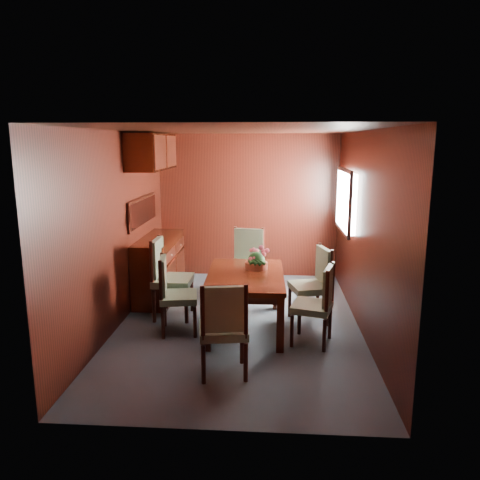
# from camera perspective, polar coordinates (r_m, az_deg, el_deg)

# --- Properties ---
(ground) EXTENTS (4.50, 4.50, 0.00)m
(ground) POSITION_cam_1_polar(r_m,az_deg,el_deg) (6.04, -0.12, -10.16)
(ground) COLOR #3D4953
(ground) RESTS_ON ground
(room_shell) EXTENTS (3.06, 4.52, 2.41)m
(room_shell) POSITION_cam_1_polar(r_m,az_deg,el_deg) (5.97, -0.91, 5.77)
(room_shell) COLOR black
(room_shell) RESTS_ON ground
(sideboard) EXTENTS (0.48, 1.40, 0.90)m
(sideboard) POSITION_cam_1_polar(r_m,az_deg,el_deg) (7.02, -9.78, -3.28)
(sideboard) COLOR black
(sideboard) RESTS_ON ground
(dining_table) EXTENTS (0.96, 1.50, 0.69)m
(dining_table) POSITION_cam_1_polar(r_m,az_deg,el_deg) (5.73, 0.67, -5.07)
(dining_table) COLOR black
(dining_table) RESTS_ON ground
(chair_left_near) EXTENTS (0.50, 0.52, 0.95)m
(chair_left_near) POSITION_cam_1_polar(r_m,az_deg,el_deg) (5.67, -8.23, -6.09)
(chair_left_near) COLOR black
(chair_left_near) RESTS_ON ground
(chair_left_far) EXTENTS (0.49, 0.51, 1.06)m
(chair_left_far) POSITION_cam_1_polar(r_m,az_deg,el_deg) (6.17, -8.94, -4.02)
(chair_left_far) COLOR black
(chair_left_far) RESTS_ON ground
(chair_right_near) EXTENTS (0.53, 0.54, 0.93)m
(chair_right_near) POSITION_cam_1_polar(r_m,az_deg,el_deg) (5.38, 9.54, -7.29)
(chair_right_near) COLOR black
(chair_right_near) RESTS_ON ground
(chair_right_far) EXTENTS (0.55, 0.56, 0.98)m
(chair_right_far) POSITION_cam_1_polar(r_m,az_deg,el_deg) (6.03, 9.15, -4.87)
(chair_right_far) COLOR black
(chair_right_far) RESTS_ON ground
(chair_head) EXTENTS (0.53, 0.51, 0.98)m
(chair_head) POSITION_cam_1_polar(r_m,az_deg,el_deg) (4.57, -2.00, -10.26)
(chair_head) COLOR black
(chair_head) RESTS_ON ground
(chair_foot) EXTENTS (0.54, 0.52, 1.02)m
(chair_foot) POSITION_cam_1_polar(r_m,az_deg,el_deg) (6.97, 0.90, -2.26)
(chair_foot) COLOR black
(chair_foot) RESTS_ON ground
(flower_centerpiece) EXTENTS (0.30, 0.30, 0.30)m
(flower_centerpiece) POSITION_cam_1_polar(r_m,az_deg,el_deg) (5.90, 2.02, -2.15)
(flower_centerpiece) COLOR #B85138
(flower_centerpiece) RESTS_ON dining_table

